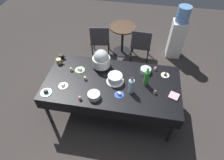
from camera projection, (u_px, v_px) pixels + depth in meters
ground at (112, 108)px, 3.64m from camera, size 9.00×9.00×0.00m
potluck_table at (112, 85)px, 3.14m from camera, size 2.20×1.10×0.75m
frosted_layer_cake at (115, 78)px, 3.05m from camera, size 0.28×0.28×0.14m
slow_cooker at (101, 60)px, 3.23m from camera, size 0.31×0.31×0.35m
glass_salad_bowl at (146, 70)px, 3.22m from camera, size 0.18×0.18×0.08m
ceramic_snack_bowl at (94, 95)px, 2.85m from camera, size 0.19×0.19×0.09m
dessert_plate_white at (165, 75)px, 3.19m from camera, size 0.14×0.14×0.05m
dessert_plate_cobalt at (119, 94)px, 2.90m from camera, size 0.15×0.15×0.05m
dessert_plate_cream at (63, 86)px, 3.03m from camera, size 0.15×0.15×0.05m
dessert_plate_sage at (80, 70)px, 3.27m from camera, size 0.17×0.17×0.05m
dessert_plate_teal at (46, 92)px, 2.93m from camera, size 0.18×0.18×0.05m
cupcake_berry at (155, 92)px, 2.91m from camera, size 0.05×0.05×0.07m
cupcake_cocoa at (85, 78)px, 3.11m from camera, size 0.05×0.05×0.07m
cupcake_mint at (80, 98)px, 2.83m from camera, size 0.05×0.05×0.07m
cupcake_rose at (155, 68)px, 3.26m from camera, size 0.05×0.05×0.07m
cupcake_vanilla at (71, 69)px, 3.25m from camera, size 0.05×0.05×0.07m
soda_bottle_water at (131, 85)px, 2.85m from camera, size 0.09×0.09×0.31m
soda_bottle_lime_soda at (147, 77)px, 2.95m from camera, size 0.08×0.08×0.33m
coffee_mug_tan at (59, 61)px, 3.37m from camera, size 0.13×0.09×0.09m
coffee_mug_black at (61, 56)px, 3.47m from camera, size 0.13×0.09×0.08m
paper_napkin_stack at (174, 96)px, 2.88m from camera, size 0.18×0.18×0.02m
maroon_chair_left at (100, 39)px, 4.37m from camera, size 0.50×0.50×0.85m
maroon_chair_right at (141, 43)px, 4.26m from camera, size 0.46×0.46×0.85m
round_cafe_table at (123, 35)px, 4.46m from camera, size 0.60×0.60×0.72m
water_cooler at (178, 34)px, 4.32m from camera, size 0.32×0.32×1.24m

